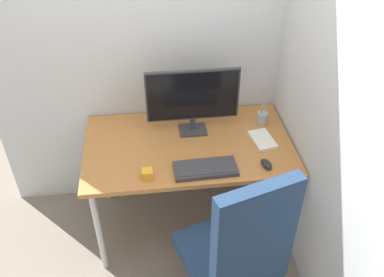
{
  "coord_description": "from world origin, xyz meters",
  "views": [
    {
      "loc": [
        -0.24,
        -2.13,
        2.43
      ],
      "look_at": [
        0.01,
        -0.08,
        0.85
      ],
      "focal_mm": 39.06,
      "sensor_mm": 36.0,
      "label": 1
    }
  ],
  "objects_px": {
    "keyboard": "(205,169)",
    "notebook": "(262,140)",
    "monitor": "(193,97)",
    "desk_clamp_accessory": "(147,174)",
    "pen_holder": "(262,118)",
    "office_chair": "(236,253)",
    "mouse": "(266,164)"
  },
  "relations": [
    {
      "from": "mouse",
      "to": "desk_clamp_accessory",
      "type": "relative_size",
      "value": 1.56
    },
    {
      "from": "monitor",
      "to": "notebook",
      "type": "xyz_separation_m",
      "value": [
        0.44,
        -0.19,
        -0.25
      ]
    },
    {
      "from": "office_chair",
      "to": "notebook",
      "type": "xyz_separation_m",
      "value": [
        0.31,
        0.72,
        0.18
      ]
    },
    {
      "from": "office_chair",
      "to": "monitor",
      "type": "distance_m",
      "value": 1.01
    },
    {
      "from": "monitor",
      "to": "desk_clamp_accessory",
      "type": "bearing_deg",
      "value": -126.13
    },
    {
      "from": "desk_clamp_accessory",
      "to": "pen_holder",
      "type": "bearing_deg",
      "value": 29.63
    },
    {
      "from": "pen_holder",
      "to": "desk_clamp_accessory",
      "type": "bearing_deg",
      "value": -150.37
    },
    {
      "from": "notebook",
      "to": "desk_clamp_accessory",
      "type": "bearing_deg",
      "value": -171.09
    },
    {
      "from": "office_chair",
      "to": "keyboard",
      "type": "distance_m",
      "value": 0.53
    },
    {
      "from": "notebook",
      "to": "office_chair",
      "type": "bearing_deg",
      "value": -123.02
    },
    {
      "from": "pen_holder",
      "to": "desk_clamp_accessory",
      "type": "height_order",
      "value": "pen_holder"
    },
    {
      "from": "pen_holder",
      "to": "desk_clamp_accessory",
      "type": "xyz_separation_m",
      "value": [
        -0.81,
        -0.46,
        -0.02
      ]
    },
    {
      "from": "monitor",
      "to": "pen_holder",
      "type": "distance_m",
      "value": 0.53
    },
    {
      "from": "mouse",
      "to": "pen_holder",
      "type": "bearing_deg",
      "value": 62.38
    },
    {
      "from": "office_chair",
      "to": "monitor",
      "type": "relative_size",
      "value": 1.96
    },
    {
      "from": "pen_holder",
      "to": "office_chair",
      "type": "bearing_deg",
      "value": -111.28
    },
    {
      "from": "mouse",
      "to": "notebook",
      "type": "distance_m",
      "value": 0.25
    },
    {
      "from": "monitor",
      "to": "notebook",
      "type": "height_order",
      "value": "monitor"
    },
    {
      "from": "office_chair",
      "to": "desk_clamp_accessory",
      "type": "height_order",
      "value": "office_chair"
    },
    {
      "from": "pen_holder",
      "to": "keyboard",
      "type": "bearing_deg",
      "value": -136.41
    },
    {
      "from": "keyboard",
      "to": "desk_clamp_accessory",
      "type": "bearing_deg",
      "value": -176.52
    },
    {
      "from": "keyboard",
      "to": "notebook",
      "type": "bearing_deg",
      "value": 29.56
    },
    {
      "from": "monitor",
      "to": "desk_clamp_accessory",
      "type": "distance_m",
      "value": 0.59
    },
    {
      "from": "office_chair",
      "to": "mouse",
      "type": "height_order",
      "value": "office_chair"
    },
    {
      "from": "pen_holder",
      "to": "mouse",
      "type": "bearing_deg",
      "value": -101.07
    },
    {
      "from": "keyboard",
      "to": "desk_clamp_accessory",
      "type": "xyz_separation_m",
      "value": [
        -0.35,
        -0.02,
        0.01
      ]
    },
    {
      "from": "monitor",
      "to": "keyboard",
      "type": "height_order",
      "value": "monitor"
    },
    {
      "from": "keyboard",
      "to": "pen_holder",
      "type": "xyz_separation_m",
      "value": [
        0.46,
        0.44,
        0.03
      ]
    },
    {
      "from": "monitor",
      "to": "mouse",
      "type": "bearing_deg",
      "value": -47.1
    },
    {
      "from": "pen_holder",
      "to": "notebook",
      "type": "relative_size",
      "value": 0.81
    },
    {
      "from": "keyboard",
      "to": "notebook",
      "type": "height_order",
      "value": "keyboard"
    },
    {
      "from": "desk_clamp_accessory",
      "to": "mouse",
      "type": "bearing_deg",
      "value": 0.97
    }
  ]
}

